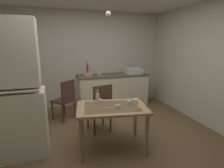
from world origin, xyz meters
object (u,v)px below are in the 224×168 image
Objects in this scene: dining_table at (112,112)px; glass_bottle at (98,98)px; teacup_mint at (129,103)px; serving_bowl_wide at (99,100)px; chair_far_side at (100,107)px; mixing_bowl_counter at (88,75)px; hutch_cabinet at (4,96)px; hand_pump at (87,69)px; chair_by_counter at (65,99)px; sink_basin at (133,71)px.

glass_bottle is (-0.19, 0.19, 0.19)m from dining_table.
serving_bowl_wide is at bearing 144.98° from teacup_mint.
glass_bottle is at bearing -109.18° from chair_far_side.
dining_table is (0.03, -1.93, -0.28)m from mixing_bowl_counter.
chair_far_side reaches higher than teacup_mint.
mixing_bowl_counter is 1.39m from chair_far_side.
glass_bottle reaches higher than dining_table.
hutch_cabinet is 2.34m from hand_pump.
chair_far_side reaches higher than dining_table.
teacup_mint is at bearing -59.95° from chair_far_side.
dining_table is 1.25× the size of chair_far_side.
mixing_bowl_counter is at bearing 41.37° from chair_by_counter.
hutch_cabinet reaches higher than mixing_bowl_counter.
hutch_cabinet is 1.87m from teacup_mint.
chair_far_side is at bearing -51.99° from chair_by_counter.
chair_far_side is at bearing -90.67° from hand_pump.
hutch_cabinet reaches higher than glass_bottle.
sink_basin is at bearing 46.98° from chair_far_side.
chair_by_counter is (-0.62, -0.55, -0.42)m from mixing_bowl_counter.
mixing_bowl_counter is 1.03× the size of glass_bottle.
glass_bottle is (-0.16, -1.83, -0.22)m from hand_pump.
teacup_mint is (0.30, 0.00, 0.13)m from dining_table.
sink_basin is 3.38× the size of serving_bowl_wide.
chair_by_counter is 1.70m from teacup_mint.
mixing_bowl_counter is 1.95m from dining_table.
chair_by_counter reaches higher than dining_table.
hutch_cabinet is 1.60m from dining_table.
chair_far_side is (1.50, 0.35, -0.46)m from hutch_cabinet.
sink_basin is at bearing 57.84° from dining_table.
dining_table is 15.96× the size of teacup_mint.
hand_pump is at bearing 45.73° from chair_by_counter.
chair_by_counter is at bearing 115.39° from dining_table.
hand_pump is at bearing 85.07° from glass_bottle.
sink_basin is at bearing 2.25° from mixing_bowl_counter.
mixing_bowl_counter is 1.88× the size of serving_bowl_wide.
hand_pump is 1.74m from serving_bowl_wide.
mixing_bowl_counter is 0.93m from chair_by_counter.
sink_basin is 0.46× the size of chair_far_side.
chair_far_side is 4.03× the size of glass_bottle.
sink_basin is 5.89× the size of teacup_mint.
chair_far_side is at bearing -90.51° from mixing_bowl_counter.
teacup_mint is (1.84, -0.24, -0.20)m from hutch_cabinet.
sink_basin is 2.17m from serving_bowl_wide.
hutch_cabinet is at bearing 172.52° from teacup_mint.
sink_basin is 0.48× the size of chair_by_counter.
glass_bottle is at bearing 158.62° from teacup_mint.
chair_by_counter is (-0.63, -0.64, -0.55)m from hand_pump.
sink_basin reaches higher than glass_bottle.
chair_far_side is 1.04× the size of chair_by_counter.
chair_by_counter is at bearing -138.63° from mixing_bowl_counter.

